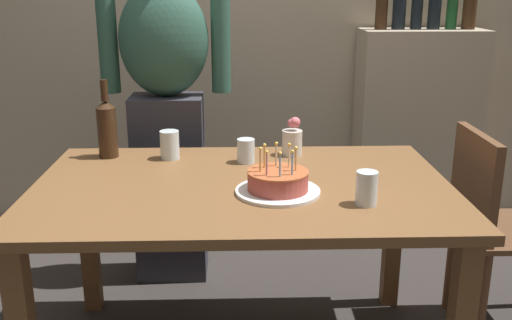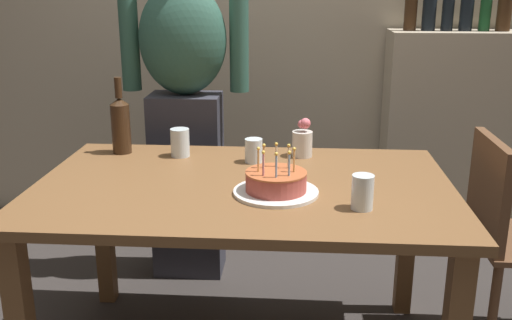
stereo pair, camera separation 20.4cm
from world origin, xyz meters
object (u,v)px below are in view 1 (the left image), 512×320
water_glass_far (246,151)px  flower_vase (292,140)px  dining_chair (494,218)px  water_glass_side (170,145)px  water_glass_near (367,188)px  birthday_cake (278,183)px  wine_bottle (107,127)px  person_man_bearded (167,106)px

water_glass_far → flower_vase: (0.19, 0.10, 0.02)m
water_glass_far → flower_vase: 0.22m
flower_vase → dining_chair: (0.81, -0.17, -0.29)m
water_glass_side → water_glass_near: bearing=-37.9°
water_glass_near → flower_vase: bearing=108.2°
water_glass_near → dining_chair: bearing=32.8°
water_glass_far → birthday_cake: bearing=-73.9°
birthday_cake → water_glass_far: (-0.10, 0.36, 0.01)m
wine_bottle → person_man_bearded: 0.44m
water_glass_side → wine_bottle: (-0.26, 0.03, 0.07)m
water_glass_near → dining_chair: dining_chair is taller
water_glass_side → water_glass_far: bearing=-11.4°
wine_bottle → water_glass_near: bearing=-31.1°
water_glass_far → person_man_bearded: (-0.37, 0.48, 0.09)m
water_glass_far → dining_chair: (1.01, -0.08, -0.27)m
birthday_cake → person_man_bearded: size_ratio=0.18×
wine_bottle → water_glass_far: bearing=-9.7°
water_glass_side → dining_chair: dining_chair is taller
water_glass_near → water_glass_far: water_glass_near is taller
birthday_cake → wine_bottle: bearing=145.8°
dining_chair → water_glass_side: bearing=84.0°
wine_bottle → flower_vase: (0.76, 0.00, -0.06)m
water_glass_near → wine_bottle: 1.11m
water_glass_far → flower_vase: size_ratio=0.59×
flower_vase → dining_chair: flower_vase is taller
dining_chair → water_glass_far: bearing=85.7°
water_glass_far → flower_vase: flower_vase is taller
water_glass_side → person_man_bearded: 0.43m
person_man_bearded → dining_chair: size_ratio=1.90×
birthday_cake → person_man_bearded: person_man_bearded is taller
birthday_cake → wine_bottle: 0.81m
water_glass_far → wine_bottle: wine_bottle is taller
wine_bottle → dining_chair: bearing=-6.2°
water_glass_near → water_glass_far: (-0.38, 0.48, -0.01)m
water_glass_far → wine_bottle: bearing=170.3°
water_glass_far → dining_chair: dining_chair is taller
birthday_cake → dining_chair: (0.90, 0.28, -0.26)m
water_glass_side → flower_vase: size_ratio=0.72×
wine_bottle → flower_vase: 0.76m
water_glass_far → dining_chair: 1.05m
wine_bottle → person_man_bearded: size_ratio=0.19×
water_glass_far → wine_bottle: size_ratio=0.30×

